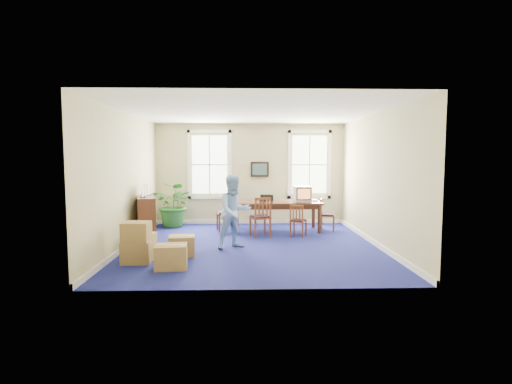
{
  "coord_description": "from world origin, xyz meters",
  "views": [
    {
      "loc": [
        -0.21,
        -9.54,
        2.14
      ],
      "look_at": [
        0.1,
        0.6,
        1.25
      ],
      "focal_mm": 28.0,
      "sensor_mm": 36.0,
      "label": 1
    }
  ],
  "objects_px": {
    "crt_tv": "(302,194)",
    "cardboard_boxes": "(149,240)",
    "chair_near_left": "(260,217)",
    "credenza": "(146,217)",
    "potted_plant": "(175,204)",
    "conference_table": "(277,216)",
    "man": "(234,212)"
  },
  "relations": [
    {
      "from": "credenza",
      "to": "cardboard_boxes",
      "type": "height_order",
      "value": "credenza"
    },
    {
      "from": "crt_tv",
      "to": "credenza",
      "type": "distance_m",
      "value": 4.44
    },
    {
      "from": "chair_near_left",
      "to": "man",
      "type": "bearing_deg",
      "value": 46.99
    },
    {
      "from": "crt_tv",
      "to": "potted_plant",
      "type": "relative_size",
      "value": 0.37
    },
    {
      "from": "man",
      "to": "potted_plant",
      "type": "xyz_separation_m",
      "value": [
        -1.9,
        2.93,
        -0.17
      ]
    },
    {
      "from": "conference_table",
      "to": "crt_tv",
      "type": "distance_m",
      "value": 0.99
    },
    {
      "from": "crt_tv",
      "to": "credenza",
      "type": "relative_size",
      "value": 0.35
    },
    {
      "from": "conference_table",
      "to": "man",
      "type": "relative_size",
      "value": 1.46
    },
    {
      "from": "chair_near_left",
      "to": "cardboard_boxes",
      "type": "bearing_deg",
      "value": 29.38
    },
    {
      "from": "man",
      "to": "crt_tv",
      "type": "bearing_deg",
      "value": 20.97
    },
    {
      "from": "potted_plant",
      "to": "credenza",
      "type": "bearing_deg",
      "value": -102.63
    },
    {
      "from": "man",
      "to": "cardboard_boxes",
      "type": "relative_size",
      "value": 1.12
    },
    {
      "from": "conference_table",
      "to": "potted_plant",
      "type": "bearing_deg",
      "value": 166.66
    },
    {
      "from": "chair_near_left",
      "to": "cardboard_boxes",
      "type": "xyz_separation_m",
      "value": [
        -2.39,
        -2.5,
        -0.1
      ]
    },
    {
      "from": "credenza",
      "to": "potted_plant",
      "type": "distance_m",
      "value": 1.92
    },
    {
      "from": "man",
      "to": "credenza",
      "type": "relative_size",
      "value": 1.16
    },
    {
      "from": "chair_near_left",
      "to": "potted_plant",
      "type": "xyz_separation_m",
      "value": [
        -2.56,
        1.58,
        0.15
      ]
    },
    {
      "from": "chair_near_left",
      "to": "credenza",
      "type": "relative_size",
      "value": 0.73
    },
    {
      "from": "crt_tv",
      "to": "chair_near_left",
      "type": "relative_size",
      "value": 0.48
    },
    {
      "from": "chair_near_left",
      "to": "potted_plant",
      "type": "relative_size",
      "value": 0.78
    },
    {
      "from": "man",
      "to": "cardboard_boxes",
      "type": "bearing_deg",
      "value": -175.01
    },
    {
      "from": "conference_table",
      "to": "man",
      "type": "height_order",
      "value": "man"
    },
    {
      "from": "conference_table",
      "to": "credenza",
      "type": "xyz_separation_m",
      "value": [
        -3.49,
        -1.16,
        0.16
      ]
    },
    {
      "from": "crt_tv",
      "to": "potted_plant",
      "type": "height_order",
      "value": "potted_plant"
    },
    {
      "from": "cardboard_boxes",
      "to": "man",
      "type": "bearing_deg",
      "value": 33.7
    },
    {
      "from": "crt_tv",
      "to": "cardboard_boxes",
      "type": "bearing_deg",
      "value": -142.09
    },
    {
      "from": "crt_tv",
      "to": "cardboard_boxes",
      "type": "height_order",
      "value": "crt_tv"
    },
    {
      "from": "chair_near_left",
      "to": "man",
      "type": "distance_m",
      "value": 1.53
    },
    {
      "from": "conference_table",
      "to": "crt_tv",
      "type": "height_order",
      "value": "crt_tv"
    },
    {
      "from": "crt_tv",
      "to": "chair_near_left",
      "type": "height_order",
      "value": "crt_tv"
    },
    {
      "from": "man",
      "to": "cardboard_boxes",
      "type": "xyz_separation_m",
      "value": [
        -1.73,
        -1.15,
        -0.42
      ]
    },
    {
      "from": "conference_table",
      "to": "cardboard_boxes",
      "type": "relative_size",
      "value": 1.64
    }
  ]
}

